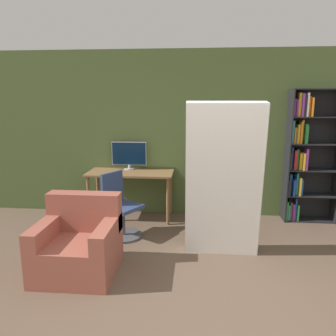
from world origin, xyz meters
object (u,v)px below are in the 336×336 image
Objects in this scene: office_chair at (120,211)px; armchair at (79,244)px; bookshelf at (305,155)px; mattress_near at (224,181)px; monitor at (129,155)px.

armchair is at bearing -103.30° from office_chair.
bookshelf is at bearing 32.50° from armchair.
mattress_near is 2.23× the size of armchair.
mattress_near reaches higher than monitor.
office_chair is at bearing 76.70° from armchair.
office_chair is 1.04m from armchair.
armchair is (-3.00, -1.91, -0.74)m from bookshelf.
armchair is at bearing -147.50° from bookshelf.
armchair is at bearing -95.65° from monitor.
mattress_near is at bearing -43.97° from monitor.
armchair is (-1.63, -0.55, -0.63)m from mattress_near.
monitor reaches higher than office_chair.
bookshelf is 1.09× the size of mattress_near.
office_chair is 1.07× the size of armchair.
mattress_near is at bearing -135.10° from bookshelf.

